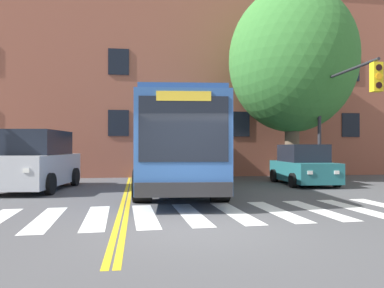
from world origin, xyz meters
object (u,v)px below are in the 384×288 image
object	(u,v)px
city_bus	(179,143)
traffic_light_near_corner	(341,102)
car_silver_near_lane	(37,162)
street_tree_curbside_large	(292,60)
car_teal_far_lane	(303,166)

from	to	relation	value
city_bus	traffic_light_near_corner	world-z (taller)	traffic_light_near_corner
car_silver_near_lane	street_tree_curbside_large	bearing A→B (deg)	12.43
city_bus	street_tree_curbside_large	xyz separation A→B (m)	(5.97, 2.91, 4.17)
traffic_light_near_corner	street_tree_curbside_large	bearing A→B (deg)	99.20
car_silver_near_lane	street_tree_curbside_large	world-z (taller)	street_tree_curbside_large
city_bus	traffic_light_near_corner	distance (m)	6.77
car_teal_far_lane	traffic_light_near_corner	distance (m)	3.21
car_teal_far_lane	traffic_light_near_corner	world-z (taller)	traffic_light_near_corner
car_silver_near_lane	street_tree_curbside_large	distance (m)	12.69
street_tree_curbside_large	traffic_light_near_corner	bearing A→B (deg)	-80.80
car_teal_far_lane	traffic_light_near_corner	size ratio (longest dim) A/B	0.81
car_teal_far_lane	street_tree_curbside_large	world-z (taller)	street_tree_curbside_large
car_silver_near_lane	street_tree_curbside_large	xyz separation A→B (m)	(11.43, 2.52, 4.90)
street_tree_curbside_large	car_teal_far_lane	bearing A→B (deg)	-99.87
traffic_light_near_corner	car_teal_far_lane	bearing A→B (deg)	120.90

